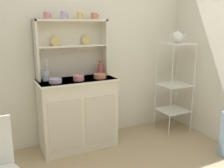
{
  "coord_description": "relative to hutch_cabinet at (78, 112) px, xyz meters",
  "views": [
    {
      "loc": [
        -1.0,
        -1.45,
        1.52
      ],
      "look_at": [
        0.27,
        1.12,
        0.82
      ],
      "focal_mm": 40.28,
      "sensor_mm": 36.0,
      "label": 1
    }
  ],
  "objects": [
    {
      "name": "hutch_shelf_unit",
      "position": [
        0.0,
        0.16,
        0.83
      ],
      "size": [
        0.87,
        0.18,
        0.7
      ],
      "color": "beige",
      "rests_on": "hutch_cabinet"
    },
    {
      "name": "cup_gold_2",
      "position": [
        0.1,
        0.12,
        1.16
      ],
      "size": [
        0.08,
        0.07,
        0.08
      ],
      "color": "#DBB760",
      "rests_on": "hutch_shelf_unit"
    },
    {
      "name": "utensil_jar",
      "position": [
        -0.35,
        0.08,
        0.48
      ],
      "size": [
        0.08,
        0.08,
        0.25
      ],
      "color": "#B2B7C6",
      "rests_on": "hutch_cabinet"
    },
    {
      "name": "bowl_cream_small",
      "position": [
        0.27,
        -0.07,
        0.45
      ],
      "size": [
        0.15,
        0.15,
        0.05
      ],
      "primitive_type": "cylinder",
      "color": "#C67556",
      "rests_on": "hutch_cabinet"
    },
    {
      "name": "jam_bottle",
      "position": [
        0.35,
        0.09,
        0.5
      ],
      "size": [
        0.06,
        0.06,
        0.19
      ],
      "color": "#B74C47",
      "rests_on": "hutch_cabinet"
    },
    {
      "name": "bakers_rack",
      "position": [
        1.38,
        -0.15,
        0.31
      ],
      "size": [
        0.4,
        0.36,
        1.26
      ],
      "color": "silver",
      "rests_on": "ground"
    },
    {
      "name": "cup_lilac_1",
      "position": [
        -0.09,
        0.12,
        1.16
      ],
      "size": [
        0.09,
        0.07,
        0.09
      ],
      "color": "#B79ECC",
      "rests_on": "hutch_shelf_unit"
    },
    {
      "name": "bowl_floral_medium",
      "position": [
        0.0,
        -0.07,
        0.45
      ],
      "size": [
        0.13,
        0.13,
        0.06
      ],
      "primitive_type": "cylinder",
      "color": "#D17A84",
      "rests_on": "hutch_cabinet"
    },
    {
      "name": "bowl_mixing_large",
      "position": [
        -0.27,
        -0.07,
        0.45
      ],
      "size": [
        0.14,
        0.14,
        0.05
      ],
      "primitive_type": "cylinder",
      "color": "#B79ECC",
      "rests_on": "hutch_cabinet"
    },
    {
      "name": "cup_terracotta_3",
      "position": [
        0.29,
        0.12,
        1.16
      ],
      "size": [
        0.09,
        0.08,
        0.08
      ],
      "color": "#C67556",
      "rests_on": "hutch_shelf_unit"
    },
    {
      "name": "porcelain_teapot",
      "position": [
        1.37,
        -0.15,
        0.89
      ],
      "size": [
        0.25,
        0.15,
        0.18
      ],
      "color": "white",
      "rests_on": "bakers_rack"
    },
    {
      "name": "wall_back",
      "position": [
        0.08,
        0.26,
        0.8
      ],
      "size": [
        3.84,
        0.05,
        2.5
      ],
      "primitive_type": "cube",
      "color": "silver",
      "rests_on": "ground"
    },
    {
      "name": "cup_rose_0",
      "position": [
        -0.28,
        0.12,
        1.16
      ],
      "size": [
        0.09,
        0.07,
        0.08
      ],
      "color": "#D17A84",
      "rests_on": "hutch_shelf_unit"
    },
    {
      "name": "hutch_cabinet",
      "position": [
        0.0,
        0.0,
        0.0
      ],
      "size": [
        0.94,
        0.45,
        0.87
      ],
      "color": "silver",
      "rests_on": "ground"
    }
  ]
}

